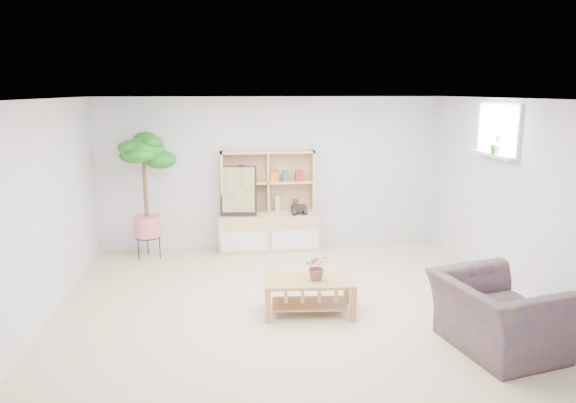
{
  "coord_description": "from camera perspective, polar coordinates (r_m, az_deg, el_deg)",
  "views": [
    {
      "loc": [
        -0.73,
        -5.61,
        2.49
      ],
      "look_at": [
        0.03,
        0.69,
        1.11
      ],
      "focal_mm": 32.0,
      "sensor_mm": 36.0,
      "label": 1
    }
  ],
  "objects": [
    {
      "name": "floor",
      "position": [
        6.18,
        0.51,
        -11.54
      ],
      "size": [
        5.5,
        5.0,
        0.01
      ],
      "primitive_type": "cube",
      "color": "#BCAB98",
      "rests_on": "ground"
    },
    {
      "name": "ceiling",
      "position": [
        5.65,
        0.55,
        11.32
      ],
      "size": [
        5.5,
        5.0,
        0.01
      ],
      "primitive_type": "cube",
      "color": "white",
      "rests_on": "walls"
    },
    {
      "name": "walls",
      "position": [
        5.8,
        0.53,
        -0.62
      ],
      "size": [
        5.51,
        5.01,
        2.4
      ],
      "color": "silver",
      "rests_on": "floor"
    },
    {
      "name": "baseboard",
      "position": [
        6.16,
        0.51,
        -11.11
      ],
      "size": [
        5.5,
        5.0,
        0.1
      ],
      "primitive_type": null,
      "color": "silver",
      "rests_on": "floor"
    },
    {
      "name": "window",
      "position": [
        7.12,
        22.4,
        7.38
      ],
      "size": [
        0.1,
        0.98,
        0.68
      ],
      "primitive_type": null,
      "color": "silver",
      "rests_on": "walls"
    },
    {
      "name": "window_sill",
      "position": [
        7.12,
        21.77,
        4.83
      ],
      "size": [
        0.14,
        1.0,
        0.04
      ],
      "primitive_type": "cube",
      "color": "silver",
      "rests_on": "walls"
    },
    {
      "name": "storage_unit",
      "position": [
        8.05,
        -2.2,
        -0.0
      ],
      "size": [
        1.57,
        0.53,
        1.57
      ],
      "primitive_type": null,
      "color": "tan",
      "rests_on": "floor"
    },
    {
      "name": "poster",
      "position": [
        7.94,
        -5.53,
        1.18
      ],
      "size": [
        0.57,
        0.19,
        0.78
      ],
      "primitive_type": null,
      "rotation": [
        0.0,
        0.0,
        -0.1
      ],
      "color": "yellow",
      "rests_on": "storage_unit"
    },
    {
      "name": "toy_truck",
      "position": [
        8.04,
        1.23,
        -0.84
      ],
      "size": [
        0.33,
        0.23,
        0.17
      ],
      "primitive_type": null,
      "rotation": [
        0.0,
        0.0,
        0.05
      ],
      "color": "black",
      "rests_on": "storage_unit"
    },
    {
      "name": "coffee_table",
      "position": [
        5.93,
        2.35,
        -10.43
      ],
      "size": [
        1.04,
        0.62,
        0.41
      ],
      "primitive_type": null,
      "rotation": [
        0.0,
        0.0,
        -0.08
      ],
      "color": "#986239",
      "rests_on": "floor"
    },
    {
      "name": "table_plant",
      "position": [
        5.79,
        3.28,
        -7.26
      ],
      "size": [
        0.3,
        0.27,
        0.3
      ],
      "primitive_type": "imported",
      "rotation": [
        0.0,
        0.0,
        -0.15
      ],
      "color": "#2B632E",
      "rests_on": "coffee_table"
    },
    {
      "name": "floor_tree",
      "position": [
        7.89,
        -15.53,
        0.5
      ],
      "size": [
        0.88,
        0.88,
        1.89
      ],
      "primitive_type": null,
      "rotation": [
        0.0,
        0.0,
        -0.3
      ],
      "color": "#195D16",
      "rests_on": "floor"
    },
    {
      "name": "armchair",
      "position": [
        5.47,
        22.26,
        -11.05
      ],
      "size": [
        1.18,
        1.29,
        0.82
      ],
      "primitive_type": "imported",
      "rotation": [
        0.0,
        0.0,
        1.78
      ],
      "color": "navy",
      "rests_on": "floor"
    },
    {
      "name": "sill_plant",
      "position": [
        7.05,
        22.11,
        5.93
      ],
      "size": [
        0.17,
        0.15,
        0.25
      ],
      "primitive_type": "imported",
      "rotation": [
        0.0,
        0.0,
        -0.34
      ],
      "color": "#195D16",
      "rests_on": "window_sill"
    }
  ]
}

